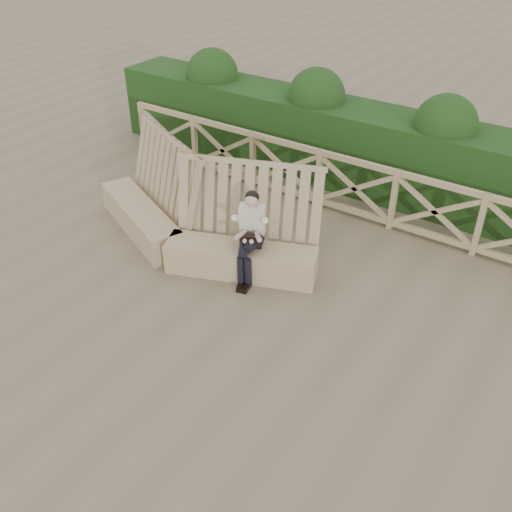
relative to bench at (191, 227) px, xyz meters
The scene contains 5 objects.
ground 2.03m from the bench, 32.90° to the right, with size 60.00×60.00×0.00m, color brown.
bench is the anchor object (origin of this frame).
woman 1.23m from the bench, ahead, with size 0.53×0.82×1.37m.
guardrail 2.94m from the bench, 55.34° to the left, with size 10.10×0.09×1.10m.
hedge 4.00m from the bench, 65.20° to the left, with size 12.00×1.20×1.50m, color black.
Camera 1 is at (3.56, -4.73, 5.14)m, focal length 40.00 mm.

